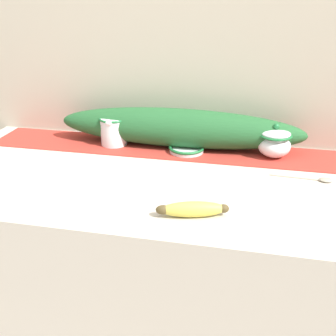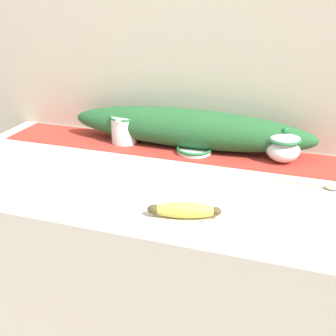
# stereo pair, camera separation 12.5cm
# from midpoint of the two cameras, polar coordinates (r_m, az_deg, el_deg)

# --- Properties ---
(countertop) EXTENTS (1.51, 0.70, 0.92)m
(countertop) POSITION_cam_midpoint_polar(r_m,az_deg,el_deg) (1.57, -2.99, -16.65)
(countertop) COLOR beige
(countertop) RESTS_ON ground_plane
(back_wall) EXTENTS (2.31, 0.04, 2.40)m
(back_wall) POSITION_cam_midpoint_polar(r_m,az_deg,el_deg) (1.58, -0.05, 13.69)
(back_wall) COLOR #B7AD99
(back_wall) RESTS_ON ground_plane
(table_runner) EXTENTS (1.39, 0.21, 0.00)m
(table_runner) POSITION_cam_midpoint_polar(r_m,az_deg,el_deg) (1.53, -1.09, 2.50)
(table_runner) COLOR #B23328
(table_runner) RESTS_ON countertop
(cream_pitcher) EXTENTS (0.10, 0.12, 0.11)m
(cream_pitcher) POSITION_cam_midpoint_polar(r_m,az_deg,el_deg) (1.58, -9.64, 5.08)
(cream_pitcher) COLOR white
(cream_pitcher) RESTS_ON countertop
(sugar_bowl) EXTENTS (0.11, 0.11, 0.12)m
(sugar_bowl) POSITION_cam_midpoint_polar(r_m,az_deg,el_deg) (1.47, 11.91, 3.41)
(sugar_bowl) COLOR white
(sugar_bowl) RESTS_ON countertop
(small_dish) EXTENTS (0.13, 0.13, 0.02)m
(small_dish) POSITION_cam_midpoint_polar(r_m,az_deg,el_deg) (1.50, 0.14, 2.57)
(small_dish) COLOR white
(small_dish) RESTS_ON countertop
(banana) EXTENTS (0.19, 0.08, 0.04)m
(banana) POSITION_cam_midpoint_polar(r_m,az_deg,el_deg) (1.09, 0.04, -5.69)
(banana) COLOR #DBCC4C
(banana) RESTS_ON countertop
(spoon) EXTENTS (0.19, 0.03, 0.01)m
(spoon) POSITION_cam_midpoint_polar(r_m,az_deg,el_deg) (1.35, 17.57, -1.57)
(spoon) COLOR #A89E89
(spoon) RESTS_ON countertop
(poinsettia_garland) EXTENTS (0.90, 0.15, 0.14)m
(poinsettia_garland) POSITION_cam_midpoint_polar(r_m,az_deg,el_deg) (1.53, -0.81, 5.44)
(poinsettia_garland) COLOR #235B2D
(poinsettia_garland) RESTS_ON countertop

